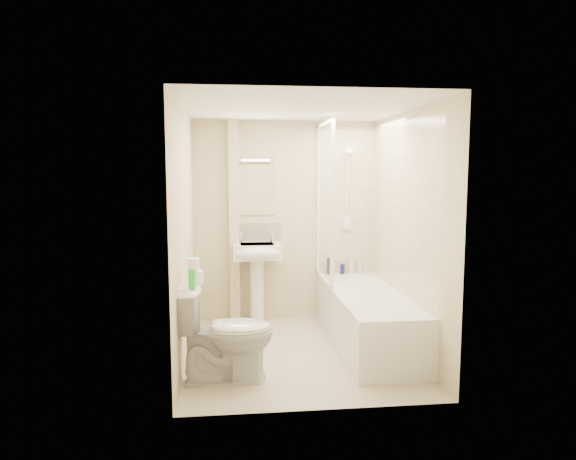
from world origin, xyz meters
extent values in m
plane|color=beige|center=(0.00, 0.00, 0.00)|extent=(2.50, 2.50, 0.00)
cube|color=beige|center=(0.00, 1.25, 1.20)|extent=(2.20, 0.02, 2.40)
cube|color=beige|center=(-1.10, 0.00, 1.20)|extent=(0.02, 2.50, 2.40)
cube|color=beige|center=(1.10, 0.00, 1.20)|extent=(0.02, 2.50, 2.40)
cube|color=white|center=(0.00, 0.00, 2.40)|extent=(2.20, 2.50, 0.02)
cube|color=beige|center=(0.75, 1.24, 1.42)|extent=(0.70, 0.01, 1.75)
cube|color=beige|center=(1.09, 0.20, 1.42)|extent=(0.01, 2.10, 1.75)
cube|color=beige|center=(-0.62, 1.19, 1.20)|extent=(0.12, 0.12, 2.40)
cube|color=beige|center=(-0.36, 1.24, 1.03)|extent=(0.60, 0.02, 0.30)
cube|color=white|center=(-0.36, 1.24, 1.58)|extent=(0.46, 0.01, 0.60)
cube|color=silver|center=(-0.36, 1.22, 1.95)|extent=(0.42, 0.07, 0.07)
cube|color=white|center=(0.75, 0.20, 0.28)|extent=(0.70, 2.10, 0.55)
cube|color=white|center=(0.75, 0.20, 0.49)|extent=(0.56, 1.96, 0.05)
cube|color=white|center=(0.40, 0.80, 1.45)|extent=(0.01, 0.90, 1.80)
cube|color=white|center=(0.40, 1.23, 1.45)|extent=(0.04, 0.04, 1.80)
cube|color=white|center=(0.40, 0.35, 1.45)|extent=(0.04, 0.04, 1.80)
cube|color=white|center=(0.40, 0.80, 2.33)|extent=(0.04, 0.90, 0.04)
cube|color=white|center=(0.40, 0.80, 0.57)|extent=(0.04, 0.90, 0.03)
cylinder|color=white|center=(0.75, 1.22, 1.55)|extent=(0.02, 0.02, 0.90)
cylinder|color=white|center=(0.75, 1.22, 1.10)|extent=(0.05, 0.05, 0.02)
cylinder|color=white|center=(0.75, 1.22, 2.00)|extent=(0.05, 0.05, 0.02)
cylinder|color=white|center=(0.75, 1.15, 2.03)|extent=(0.08, 0.11, 0.11)
cube|color=white|center=(0.75, 1.21, 1.17)|extent=(0.10, 0.05, 0.14)
cylinder|color=white|center=(0.73, 1.19, 1.60)|extent=(0.01, 0.13, 0.84)
cylinder|color=white|center=(-0.36, 1.08, 0.38)|extent=(0.16, 0.16, 0.76)
cube|color=white|center=(-0.36, 1.05, 0.87)|extent=(0.56, 0.43, 0.17)
ellipsoid|color=white|center=(-0.36, 0.88, 0.87)|extent=(0.56, 0.24, 0.17)
cube|color=silver|center=(-0.36, 1.05, 0.93)|extent=(0.39, 0.28, 0.04)
cylinder|color=white|center=(-0.54, 1.16, 1.01)|extent=(0.03, 0.03, 0.10)
cylinder|color=white|center=(-0.17, 1.16, 1.01)|extent=(0.03, 0.03, 0.10)
sphere|color=white|center=(-0.54, 1.16, 1.07)|extent=(0.04, 0.04, 0.04)
sphere|color=white|center=(-0.17, 1.16, 1.07)|extent=(0.04, 0.04, 0.04)
cylinder|color=black|center=(0.52, 1.16, 0.65)|extent=(0.05, 0.05, 0.20)
cylinder|color=white|center=(0.57, 1.16, 0.62)|extent=(0.05, 0.05, 0.15)
cylinder|color=navy|center=(0.69, 1.16, 0.61)|extent=(0.06, 0.06, 0.12)
cylinder|color=beige|center=(0.81, 1.16, 0.63)|extent=(0.06, 0.06, 0.17)
cylinder|color=silver|center=(0.92, 1.16, 0.62)|extent=(0.05, 0.05, 0.15)
imported|color=white|center=(-0.72, -0.59, 0.42)|extent=(0.52, 0.85, 0.84)
cylinder|color=white|center=(-0.95, -0.48, 0.89)|extent=(0.10, 0.10, 0.11)
cylinder|color=white|center=(-0.98, -0.48, 1.00)|extent=(0.10, 0.10, 0.11)
cylinder|color=green|center=(-0.98, -0.71, 0.92)|extent=(0.06, 0.06, 0.17)
camera|label=1|loc=(-0.65, -4.91, 1.81)|focal=32.00mm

